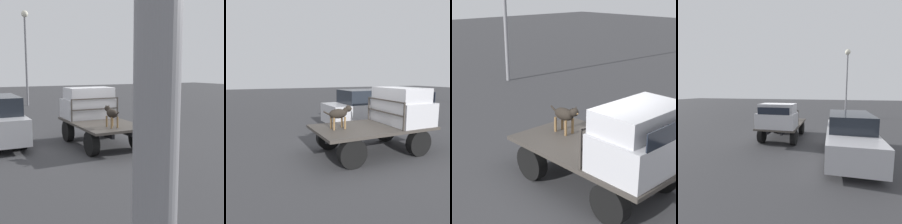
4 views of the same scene
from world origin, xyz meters
TOP-DOWN VIEW (x-y plane):
  - ground_plane at (0.00, 0.00)m, footprint 80.00×80.00m
  - flatbed_truck at (0.00, 0.00)m, footprint 3.59×1.97m
  - truck_cab at (1.10, 0.00)m, footprint 1.23×1.85m
  - truck_headboard at (0.45, 0.00)m, footprint 0.04×1.85m
  - dog at (-1.04, 0.11)m, footprint 0.92×0.28m
  - light_pole_far at (13.55, -0.32)m, footprint 0.49×0.49m

SIDE VIEW (x-z plane):
  - ground_plane at x=0.00m, z-range 0.00..0.00m
  - flatbed_truck at x=0.00m, z-range 0.18..1.02m
  - dog at x=-1.04m, z-range 0.93..1.63m
  - truck_headboard at x=0.45m, z-range 0.97..1.77m
  - truck_cab at x=1.10m, z-range 0.81..1.97m
  - light_pole_far at x=13.55m, z-range 1.20..8.05m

